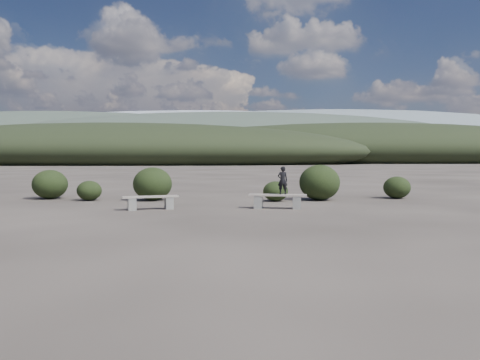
{
  "coord_description": "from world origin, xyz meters",
  "views": [
    {
      "loc": [
        0.43,
        -10.3,
        1.82
      ],
      "look_at": [
        0.61,
        3.5,
        1.1
      ],
      "focal_mm": 35.0,
      "sensor_mm": 36.0,
      "label": 1
    }
  ],
  "objects": [
    {
      "name": "bench_left",
      "position": [
        -2.37,
        5.41,
        0.28
      ],
      "size": [
        1.89,
        0.93,
        0.46
      ],
      "rotation": [
        0.0,
        0.0,
        0.31
      ],
      "color": "slate",
      "rests_on": "ground"
    },
    {
      "name": "shrub_b",
      "position": [
        -2.87,
        8.67,
        0.67
      ],
      "size": [
        1.57,
        1.57,
        1.35
      ],
      "primitive_type": "ellipsoid",
      "color": "black",
      "rests_on": "ground"
    },
    {
      "name": "shrub_a",
      "position": [
        -5.43,
        8.67,
        0.4
      ],
      "size": [
        0.98,
        0.98,
        0.8
      ],
      "primitive_type": "ellipsoid",
      "color": "black",
      "rests_on": "ground"
    },
    {
      "name": "seated_person",
      "position": [
        2.1,
        5.62,
        0.98
      ],
      "size": [
        0.37,
        0.26,
        0.96
      ],
      "primitive_type": "imported",
      "rotation": [
        0.0,
        0.0,
        3.22
      ],
      "color": "black",
      "rests_on": "bench_right"
    },
    {
      "name": "shrub_e",
      "position": [
        7.36,
        9.4,
        0.47
      ],
      "size": [
        1.13,
        1.13,
        0.94
      ],
      "primitive_type": "ellipsoid",
      "color": "black",
      "rests_on": "ground"
    },
    {
      "name": "shrub_f",
      "position": [
        -7.33,
        9.46,
        0.61
      ],
      "size": [
        1.45,
        1.45,
        1.22
      ],
      "primitive_type": "ellipsoid",
      "color": "black",
      "rests_on": "ground"
    },
    {
      "name": "mountain_ridges",
      "position": [
        -7.48,
        339.06,
        10.84
      ],
      "size": [
        500.0,
        400.0,
        56.0
      ],
      "color": "black",
      "rests_on": "ground"
    },
    {
      "name": "shrub_c",
      "position": [
        2.09,
        8.25,
        0.4
      ],
      "size": [
        1.0,
        1.0,
        0.8
      ],
      "primitive_type": "ellipsoid",
      "color": "black",
      "rests_on": "ground"
    },
    {
      "name": "bench_right",
      "position": [
        1.93,
        5.65,
        0.3
      ],
      "size": [
        2.02,
        0.68,
        0.5
      ],
      "rotation": [
        0.0,
        0.0,
        -0.14
      ],
      "color": "slate",
      "rests_on": "ground"
    },
    {
      "name": "shrub_d",
      "position": [
        3.93,
        8.7,
        0.72
      ],
      "size": [
        1.66,
        1.66,
        1.45
      ],
      "primitive_type": "ellipsoid",
      "color": "black",
      "rests_on": "ground"
    },
    {
      "name": "ground",
      "position": [
        0.0,
        0.0,
        0.0
      ],
      "size": [
        1200.0,
        1200.0,
        0.0
      ],
      "primitive_type": "plane",
      "color": "#2E2824",
      "rests_on": "ground"
    }
  ]
}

